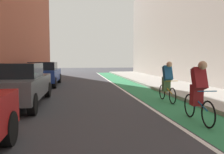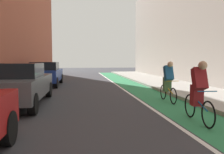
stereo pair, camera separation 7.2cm
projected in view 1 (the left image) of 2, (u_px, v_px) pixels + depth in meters
ground_plane at (90, 102)px, 8.63m from camera, size 83.37×83.37×0.00m
bike_lane_paint at (146, 93)px, 11.04m from camera, size 1.60×37.90×0.00m
lane_divider_stripe at (129, 94)px, 10.90m from camera, size 0.12×37.90×0.00m
sidewalk_right at (193, 91)px, 11.40m from camera, size 3.30×37.90×0.14m
building_facade_right at (222, 9)px, 13.46m from camera, size 2.40×33.90×9.43m
parked_sedan_gray at (17, 84)px, 8.02m from camera, size 1.90×4.43×1.53m
parked_sedan_blue at (44, 74)px, 14.35m from camera, size 1.88×4.30×1.53m
cyclist_trailing at (198, 90)px, 5.84m from camera, size 0.48×1.72×1.61m
cyclist_far at (167, 80)px, 8.78m from camera, size 0.48×1.67×1.59m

